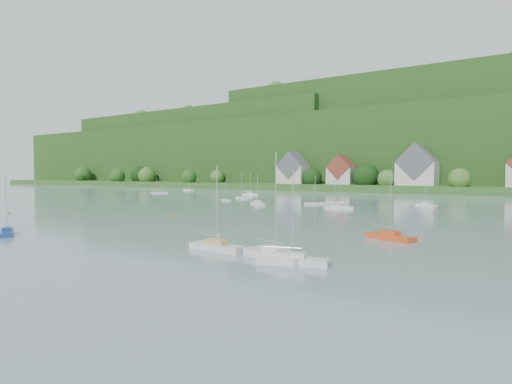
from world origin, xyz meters
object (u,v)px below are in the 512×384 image
near_sailboat_2 (217,246)px  near_sailboat_4 (276,254)px  near_sailboat_3 (293,260)px  near_sailboat_1 (7,232)px  near_sailboat_5 (390,236)px

near_sailboat_2 → near_sailboat_4: size_ratio=0.88×
near_sailboat_2 → near_sailboat_3: near_sailboat_2 is taller
near_sailboat_1 → near_sailboat_2: bearing=40.4°
near_sailboat_2 → near_sailboat_3: bearing=-6.7°
near_sailboat_3 → near_sailboat_4: near_sailboat_4 is taller
near_sailboat_4 → near_sailboat_5: 19.21m
near_sailboat_5 → near_sailboat_1: bearing=-128.5°
near_sailboat_1 → near_sailboat_4: size_ratio=0.76×
near_sailboat_2 → near_sailboat_5: (12.87, 17.76, -0.01)m
near_sailboat_2 → near_sailboat_5: 21.94m
near_sailboat_2 → near_sailboat_4: (7.72, -0.75, 0.04)m
near_sailboat_1 → near_sailboat_2: size_ratio=0.86×
near_sailboat_1 → near_sailboat_3: near_sailboat_3 is taller
near_sailboat_1 → near_sailboat_4: bearing=36.9°
near_sailboat_5 → near_sailboat_4: bearing=-83.5°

